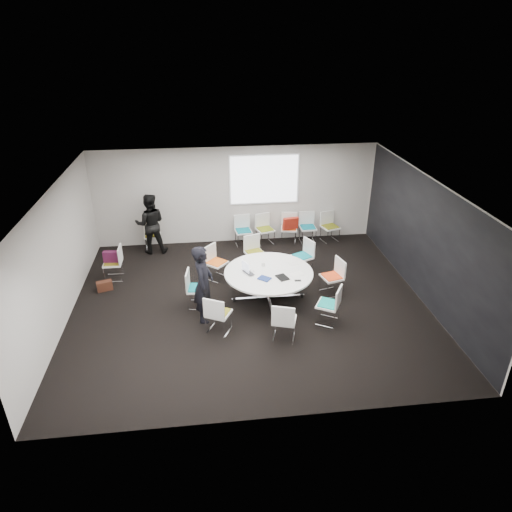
{
  "coord_description": "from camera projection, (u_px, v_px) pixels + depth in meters",
  "views": [
    {
      "loc": [
        -0.91,
        -8.88,
        5.7
      ],
      "look_at": [
        0.2,
        0.4,
        1.0
      ],
      "focal_mm": 32.0,
      "sensor_mm": 36.0,
      "label": 1
    }
  ],
  "objects": [
    {
      "name": "papers_front",
      "position": [
        297.0,
        274.0,
        10.25
      ],
      "size": [
        0.35,
        0.3,
        0.0
      ],
      "primitive_type": "cube",
      "rotation": [
        0.0,
        0.0,
        0.35
      ],
      "color": "white",
      "rests_on": "conference_table"
    },
    {
      "name": "chair_ring_c",
      "position": [
        255.0,
        259.0,
        11.94
      ],
      "size": [
        0.58,
        0.57,
        0.88
      ],
      "rotation": [
        0.0,
        0.0,
        3.46
      ],
      "color": "silver",
      "rests_on": "ground"
    },
    {
      "name": "cup",
      "position": [
        263.0,
        264.0,
        10.58
      ],
      "size": [
        0.08,
        0.08,
        0.09
      ],
      "primitive_type": "cylinder",
      "color": "white",
      "rests_on": "conference_table"
    },
    {
      "name": "papers_right",
      "position": [
        294.0,
        263.0,
        10.75
      ],
      "size": [
        0.35,
        0.29,
        0.0
      ],
      "primitive_type": "cube",
      "rotation": [
        0.0,
        0.0,
        0.29
      ],
      "color": "silver",
      "rests_on": "conference_table"
    },
    {
      "name": "chair_ring_g",
      "position": [
        284.0,
        327.0,
        9.21
      ],
      "size": [
        0.57,
        0.57,
        0.88
      ],
      "rotation": [
        0.0,
        0.0,
        5.98
      ],
      "color": "silver",
      "rests_on": "ground"
    },
    {
      "name": "projection_screen",
      "position": [
        264.0,
        180.0,
        12.86
      ],
      "size": [
        1.9,
        0.03,
        1.35
      ],
      "primitive_type": "cube",
      "color": "white",
      "rests_on": "room_shell"
    },
    {
      "name": "room_shell",
      "position": [
        253.0,
        248.0,
        9.92
      ],
      "size": [
        8.08,
        7.08,
        2.88
      ],
      "color": "black",
      "rests_on": "ground"
    },
    {
      "name": "phone",
      "position": [
        298.0,
        281.0,
        9.98
      ],
      "size": [
        0.14,
        0.08,
        0.01
      ],
      "primitive_type": "cube",
      "rotation": [
        0.0,
        0.0,
        -0.08
      ],
      "color": "black",
      "rests_on": "conference_table"
    },
    {
      "name": "chair_ring_d",
      "position": [
        217.0,
        269.0,
        11.44
      ],
      "size": [
        0.64,
        0.64,
        0.88
      ],
      "rotation": [
        0.0,
        0.0,
        3.99
      ],
      "color": "silver",
      "rests_on": "ground"
    },
    {
      "name": "laptop",
      "position": [
        250.0,
        272.0,
        10.31
      ],
      "size": [
        0.35,
        0.4,
        0.03
      ],
      "primitive_type": "imported",
      "rotation": [
        0.0,
        0.0,
        2.06
      ],
      "color": "#333338",
      "rests_on": "conference_table"
    },
    {
      "name": "chair_ring_f",
      "position": [
        219.0,
        320.0,
        9.43
      ],
      "size": [
        0.61,
        0.61,
        0.88
      ],
      "rotation": [
        0.0,
        0.0,
        5.81
      ],
      "color": "silver",
      "rests_on": "ground"
    },
    {
      "name": "laptop_lid",
      "position": [
        245.0,
        267.0,
        10.29
      ],
      "size": [
        0.14,
        0.28,
        0.22
      ],
      "primitive_type": "cube",
      "rotation": [
        0.0,
        0.0,
        2.0
      ],
      "color": "silver",
      "rests_on": "conference_table"
    },
    {
      "name": "chair_ring_a",
      "position": [
        332.0,
        283.0,
        10.79
      ],
      "size": [
        0.55,
        0.56,
        0.88
      ],
      "rotation": [
        0.0,
        0.0,
        1.83
      ],
      "color": "silver",
      "rests_on": "ground"
    },
    {
      "name": "notebook_black",
      "position": [
        282.0,
        277.0,
        10.1
      ],
      "size": [
        0.31,
        0.36,
        0.02
      ],
      "primitive_type": "cube",
      "rotation": [
        0.0,
        0.0,
        0.35
      ],
      "color": "black",
      "rests_on": "conference_table"
    },
    {
      "name": "brown_bag",
      "position": [
        105.0,
        286.0,
        10.99
      ],
      "size": [
        0.39,
        0.27,
        0.24
      ],
      "primitive_type": "cube",
      "rotation": [
        0.0,
        0.0,
        0.32
      ],
      "color": "#412014",
      "rests_on": "ground"
    },
    {
      "name": "chair_ring_b",
      "position": [
        302.0,
        263.0,
        11.74
      ],
      "size": [
        0.6,
        0.61,
        0.88
      ],
      "rotation": [
        0.0,
        0.0,
        2.01
      ],
      "color": "silver",
      "rests_on": "ground"
    },
    {
      "name": "chair_person_back",
      "position": [
        153.0,
        240.0,
        12.96
      ],
      "size": [
        0.5,
        0.49,
        0.88
      ],
      "rotation": [
        0.0,
        0.0,
        3.24
      ],
      "color": "silver",
      "rests_on": "ground"
    },
    {
      "name": "tablet_folio",
      "position": [
        264.0,
        278.0,
        10.05
      ],
      "size": [
        0.33,
        0.32,
        0.03
      ],
      "primitive_type": "cube",
      "rotation": [
        0.0,
        0.0,
        -0.68
      ],
      "color": "navy",
      "rests_on": "conference_table"
    },
    {
      "name": "maroon_bag",
      "position": [
        112.0,
        257.0,
        11.28
      ],
      "size": [
        0.41,
        0.17,
        0.28
      ],
      "primitive_type": "cube",
      "rotation": [
        0.0,
        0.0,
        -0.08
      ],
      "color": "#491332",
      "rests_on": "chair_spare_left"
    },
    {
      "name": "person_back",
      "position": [
        150.0,
        224.0,
        12.56
      ],
      "size": [
        0.86,
        0.68,
        1.71
      ],
      "primitive_type": "imported",
      "rotation": [
        0.0,
        0.0,
        3.19
      ],
      "color": "black",
      "rests_on": "ground"
    },
    {
      "name": "person_main",
      "position": [
        203.0,
        284.0,
        9.59
      ],
      "size": [
        0.52,
        0.69,
        1.73
      ],
      "primitive_type": "imported",
      "rotation": [
        0.0,
        0.0,
        1.4
      ],
      "color": "black",
      "rests_on": "ground"
    },
    {
      "name": "chair_back_b",
      "position": [
        265.0,
        235.0,
        13.3
      ],
      "size": [
        0.57,
        0.56,
        0.88
      ],
      "rotation": [
        0.0,
        0.0,
        3.43
      ],
      "color": "silver",
      "rests_on": "ground"
    },
    {
      "name": "chair_ring_h",
      "position": [
        328.0,
        311.0,
        9.72
      ],
      "size": [
        0.62,
        0.62,
        0.88
      ],
      "rotation": [
        0.0,
        0.0,
        7.33
      ],
      "color": "silver",
      "rests_on": "ground"
    },
    {
      "name": "chair_back_d",
      "position": [
        307.0,
        233.0,
        13.44
      ],
      "size": [
        0.46,
        0.45,
        0.88
      ],
      "rotation": [
        0.0,
        0.0,
        3.15
      ],
      "color": "silver",
      "rests_on": "ground"
    },
    {
      "name": "chair_ring_e",
      "position": [
        197.0,
        295.0,
        10.31
      ],
      "size": [
        0.5,
        0.51,
        0.88
      ],
      "rotation": [
        0.0,
        0.0,
        4.59
      ],
      "color": "silver",
      "rests_on": "ground"
    },
    {
      "name": "chair_back_a",
      "position": [
        243.0,
        236.0,
        13.2
      ],
      "size": [
        0.51,
        0.5,
        0.88
      ],
      "rotation": [
        0.0,
        0.0,
        3.25
      ],
      "color": "silver",
      "rests_on": "ground"
    },
    {
      "name": "chair_back_e",
      "position": [
        330.0,
        232.0,
        13.47
      ],
      "size": [
        0.57,
        0.57,
        0.88
      ],
      "rotation": [
        0.0,
        0.0,
        3.45
      ],
      "color": "silver",
      "rests_on": "ground"
    },
    {
      "name": "chair_spare_left",
      "position": [
        114.0,
        269.0,
        11.43
      ],
      "size": [
        0.45,
        0.46,
        0.88
      ],
      "rotation": [
        0.0,
        0.0,
        1.57
      ],
      "color": "silver",
      "rests_on": "ground"
    },
    {
      "name": "conference_table",
      "position": [
        269.0,
        280.0,
        10.45
      ],
      "size": [
        2.02,
        2.02,
        0.73
      ],
      "color": "silver",
      "rests_on": "ground"
    },
    {
      "name": "chair_back_c",
      "position": [
        289.0,
        234.0,
        13.38
      ],
      "size": [
        0.53,
        0.52,
        0.88
      ],
      "rotation": [
        0.0,
        0.0,
        2.96
      ],
      "color": "silver",
      "rests_on": "ground"
    },
    {
      "name": "red_jacket",
      "position": [
        291.0,
        223.0,
        12.99
      ],
      "size": [
        0.46,
        0.23,
        0.36
      ],
      "primitive_type": "cube",
      "rotation": [
        0.17,
        0.0,
        0.16
      ],
      "color": "#9E2013",
      "rests_on": "chair_back_c"
    }
  ]
}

